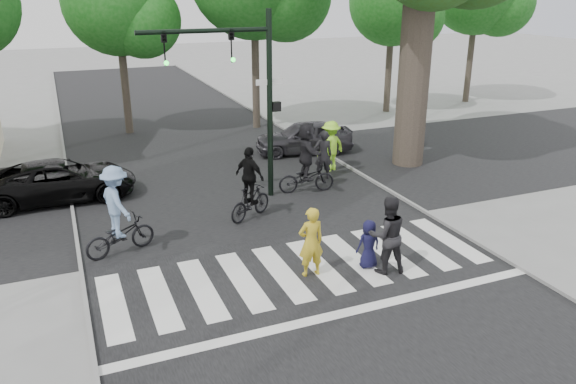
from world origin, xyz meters
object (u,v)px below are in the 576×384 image
(cyclist_left, at_px, (118,217))
(cyclist_mid, at_px, (250,190))
(car_grey, at_px, (304,137))
(car_suv, at_px, (60,180))
(traffic_signal, at_px, (244,80))
(pedestrian_woman, at_px, (311,242))
(pedestrian_child, at_px, (369,244))
(cyclist_right, at_px, (307,162))
(pedestrian_adult, at_px, (387,235))

(cyclist_left, height_order, cyclist_mid, cyclist_left)
(car_grey, bearing_deg, car_suv, -67.13)
(traffic_signal, relative_size, cyclist_mid, 2.69)
(pedestrian_woman, xyz_separation_m, pedestrian_child, (1.50, -0.17, -0.26))
(car_suv, bearing_deg, cyclist_right, -107.51)
(pedestrian_adult, height_order, car_suv, pedestrian_adult)
(cyclist_mid, relative_size, car_grey, 0.55)
(pedestrian_child, xyz_separation_m, cyclist_mid, (-1.68, 4.10, 0.29))
(car_suv, bearing_deg, pedestrian_child, -139.30)
(cyclist_left, bearing_deg, cyclist_right, 20.44)
(cyclist_mid, relative_size, car_suv, 0.47)
(car_suv, bearing_deg, cyclist_mid, -126.79)
(cyclist_left, relative_size, car_suv, 0.50)
(pedestrian_woman, distance_m, car_suv, 9.51)
(cyclist_mid, distance_m, car_suv, 6.51)
(traffic_signal, height_order, cyclist_right, traffic_signal)
(pedestrian_child, bearing_deg, cyclist_right, -96.49)
(pedestrian_woman, bearing_deg, car_grey, -112.52)
(pedestrian_woman, bearing_deg, cyclist_left, -35.57)
(car_grey, bearing_deg, pedestrian_woman, -11.86)
(cyclist_mid, xyz_separation_m, car_grey, (4.37, 5.85, -0.23))
(pedestrian_child, bearing_deg, pedestrian_woman, -4.42)
(cyclist_left, bearing_deg, traffic_signal, 30.42)
(cyclist_right, bearing_deg, pedestrian_child, -98.44)
(pedestrian_woman, relative_size, pedestrian_child, 1.41)
(pedestrian_adult, height_order, cyclist_mid, cyclist_mid)
(pedestrian_woman, relative_size, car_suv, 0.37)
(pedestrian_woman, xyz_separation_m, cyclist_right, (2.32, 5.40, 0.20))
(car_suv, bearing_deg, cyclist_left, -165.02)
(pedestrian_adult, height_order, cyclist_right, cyclist_right)
(traffic_signal, xyz_separation_m, pedestrian_adult, (1.54, -6.09, -2.92))
(cyclist_right, bearing_deg, traffic_signal, 175.78)
(pedestrian_child, distance_m, cyclist_right, 5.65)
(cyclist_right, bearing_deg, car_grey, 66.99)
(pedestrian_child, bearing_deg, pedestrian_adult, 129.93)
(traffic_signal, distance_m, pedestrian_child, 6.71)
(cyclist_left, xyz_separation_m, car_suv, (-1.30, 4.82, -0.38))
(pedestrian_child, xyz_separation_m, cyclist_left, (-5.60, 3.17, 0.41))
(pedestrian_child, bearing_deg, cyclist_mid, -65.74)
(pedestrian_adult, relative_size, cyclist_mid, 0.88)
(pedestrian_adult, xyz_separation_m, cyclist_left, (-5.89, 3.54, 0.06))
(cyclist_right, distance_m, car_grey, 4.78)
(cyclist_left, height_order, car_suv, cyclist_left)
(pedestrian_woman, height_order, pedestrian_child, pedestrian_woman)
(car_suv, xyz_separation_m, car_grey, (9.59, 1.96, 0.03))
(pedestrian_child, bearing_deg, car_suv, -47.22)
(car_suv, bearing_deg, traffic_signal, -112.00)
(cyclist_left, xyz_separation_m, cyclist_mid, (3.92, 0.93, -0.12))
(traffic_signal, height_order, pedestrian_child, traffic_signal)
(cyclist_mid, height_order, car_suv, cyclist_mid)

